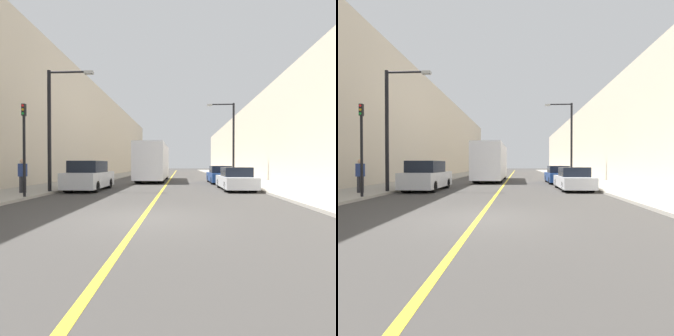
% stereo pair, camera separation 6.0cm
% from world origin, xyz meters
% --- Properties ---
extents(ground_plane, '(200.00, 200.00, 0.00)m').
position_xyz_m(ground_plane, '(0.00, 0.00, 0.00)').
color(ground_plane, '#3F3D3A').
extents(sidewalk_left, '(3.73, 72.00, 0.13)m').
position_xyz_m(sidewalk_left, '(-7.77, 30.00, 0.07)').
color(sidewalk_left, '#9E998E').
rests_on(sidewalk_left, ground).
extents(sidewalk_right, '(3.73, 72.00, 0.13)m').
position_xyz_m(sidewalk_right, '(7.77, 30.00, 0.07)').
color(sidewalk_right, '#9E998E').
rests_on(sidewalk_right, ground).
extents(building_row_left, '(4.00, 72.00, 11.89)m').
position_xyz_m(building_row_left, '(-11.64, 30.00, 5.95)').
color(building_row_left, beige).
rests_on(building_row_left, ground).
extents(building_row_right, '(4.00, 72.00, 9.27)m').
position_xyz_m(building_row_right, '(11.64, 30.00, 4.64)').
color(building_row_right, beige).
rests_on(building_row_right, ground).
extents(road_center_line, '(0.16, 72.00, 0.01)m').
position_xyz_m(road_center_line, '(0.00, 30.00, 0.00)').
color(road_center_line, gold).
rests_on(road_center_line, ground).
extents(bus, '(2.56, 10.03, 3.57)m').
position_xyz_m(bus, '(-1.53, 17.97, 1.90)').
color(bus, silver).
rests_on(bus, ground).
extents(parked_suv_left, '(1.98, 4.56, 1.86)m').
position_xyz_m(parked_suv_left, '(-4.62, 8.49, 0.86)').
color(parked_suv_left, silver).
rests_on(parked_suv_left, ground).
extents(car_right_near, '(1.88, 4.63, 1.46)m').
position_xyz_m(car_right_near, '(4.69, 9.12, 0.66)').
color(car_right_near, silver).
rests_on(car_right_near, ground).
extents(car_right_mid, '(1.85, 4.79, 1.52)m').
position_xyz_m(car_right_mid, '(4.59, 15.19, 0.69)').
color(car_right_mid, navy).
rests_on(car_right_mid, ground).
extents(street_lamp_left, '(2.62, 0.24, 6.77)m').
position_xyz_m(street_lamp_left, '(-5.95, 6.52, 4.04)').
color(street_lamp_left, black).
rests_on(street_lamp_left, sidewalk_left).
extents(street_lamp_right, '(2.62, 0.24, 7.34)m').
position_xyz_m(street_lamp_right, '(5.97, 17.37, 4.33)').
color(street_lamp_right, black).
rests_on(street_lamp_right, sidewalk_right).
extents(traffic_light, '(0.16, 0.18, 4.32)m').
position_xyz_m(traffic_light, '(-6.10, 3.98, 2.48)').
color(traffic_light, black).
rests_on(traffic_light, sidewalk_left).
extents(pedestrian, '(0.40, 0.25, 1.80)m').
position_xyz_m(pedestrian, '(-7.25, 5.69, 1.07)').
color(pedestrian, '#2D2D33').
rests_on(pedestrian, sidewalk_left).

